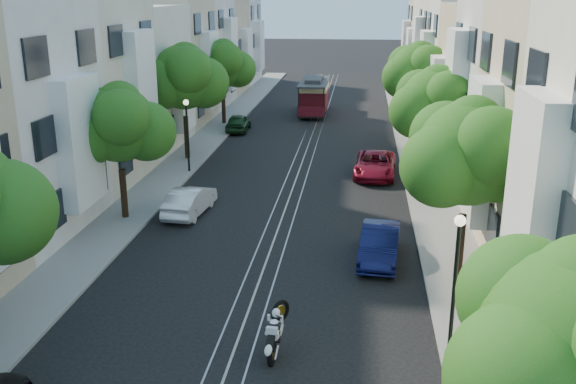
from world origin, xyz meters
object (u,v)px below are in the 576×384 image
(tree_w_d, at_px, (223,66))
(tree_w_c, at_px, (185,78))
(parked_car_w_far, at_px, (238,123))
(parked_car_e_mid, at_px, (380,244))
(tree_e_d, at_px, (419,73))
(parked_car_w_mid, at_px, (190,201))
(tree_w_b, at_px, (119,126))
(tree_e_b, at_px, (470,156))
(cable_car, at_px, (314,94))
(parked_car_e_far, at_px, (375,164))
(lamp_east, at_px, (456,263))
(tree_e_c, at_px, (436,105))
(lamp_west, at_px, (187,125))
(sportbike_rider, at_px, (275,330))

(tree_w_d, bearing_deg, tree_w_c, -90.00)
(parked_car_w_far, bearing_deg, parked_car_e_mid, 112.16)
(tree_e_d, height_order, parked_car_w_mid, tree_e_d)
(tree_w_b, xyz_separation_m, parked_car_w_far, (1.54, 19.66, -3.74))
(tree_w_b, relative_size, parked_car_w_far, 1.63)
(parked_car_e_mid, bearing_deg, tree_w_b, 168.39)
(parked_car_w_far, bearing_deg, tree_w_d, -57.95)
(tree_e_b, height_order, parked_car_w_mid, tree_e_b)
(cable_car, bearing_deg, parked_car_e_far, -75.36)
(lamp_east, bearing_deg, parked_car_e_mid, 106.13)
(tree_e_c, relative_size, tree_e_d, 0.95)
(tree_e_c, bearing_deg, lamp_west, 171.51)
(lamp_east, distance_m, parked_car_w_far, 32.01)
(cable_car, bearing_deg, tree_w_c, -111.77)
(lamp_west, bearing_deg, parked_car_w_far, 86.56)
(tree_w_b, distance_m, tree_w_c, 11.02)
(tree_e_d, distance_m, tree_w_d, 15.25)
(tree_e_d, xyz_separation_m, lamp_east, (-0.96, -26.98, -2.02))
(tree_w_c, xyz_separation_m, tree_w_d, (-0.00, 11.00, -0.47))
(tree_e_d, distance_m, lamp_east, 27.07)
(tree_w_c, distance_m, parked_car_e_far, 12.57)
(lamp_west, relative_size, parked_car_w_mid, 1.04)
(parked_car_w_far, bearing_deg, parked_car_w_mid, 92.41)
(tree_w_b, distance_m, tree_w_d, 22.00)
(tree_w_d, xyz_separation_m, parked_car_e_far, (11.54, -13.36, -3.93))
(lamp_east, distance_m, lamp_west, 21.97)
(tree_w_b, relative_size, cable_car, 0.85)
(sportbike_rider, height_order, parked_car_w_far, sportbike_rider)
(lamp_west, distance_m, parked_car_w_mid, 7.52)
(tree_w_b, relative_size, tree_w_d, 0.96)
(parked_car_e_mid, xyz_separation_m, parked_car_w_mid, (-8.80, 4.49, -0.02))
(tree_e_d, distance_m, parked_car_w_mid, 20.18)
(tree_w_b, height_order, lamp_east, tree_w_b)
(tree_w_d, relative_size, parked_car_e_far, 1.34)
(tree_e_b, xyz_separation_m, lamp_east, (-0.96, -4.98, -1.89))
(tree_e_c, bearing_deg, sportbike_rider, -109.87)
(lamp_west, height_order, parked_car_e_far, lamp_west)
(tree_e_c, bearing_deg, tree_w_b, -157.38)
(lamp_east, bearing_deg, parked_car_w_mid, 134.06)
(sportbike_rider, bearing_deg, parked_car_w_mid, 120.81)
(tree_e_c, distance_m, cable_car, 23.08)
(parked_car_e_far, bearing_deg, tree_w_b, -139.53)
(cable_car, height_order, parked_car_e_mid, cable_car)
(tree_e_c, relative_size, lamp_west, 1.57)
(cable_car, bearing_deg, tree_e_d, -53.52)
(tree_w_b, relative_size, parked_car_e_far, 1.29)
(tree_e_d, xyz_separation_m, tree_w_c, (-14.40, -6.00, 0.20))
(lamp_east, xyz_separation_m, parked_car_e_far, (-1.90, 18.62, -2.17))
(tree_w_d, bearing_deg, cable_car, 39.83)
(tree_e_d, height_order, tree_w_b, tree_e_d)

